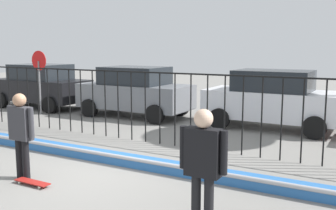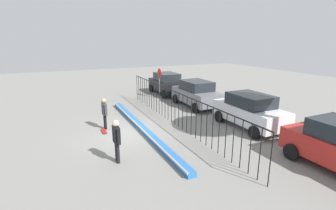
# 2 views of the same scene
# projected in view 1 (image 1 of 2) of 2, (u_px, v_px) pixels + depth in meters

# --- Properties ---
(ground_plane) EXTENTS (60.00, 60.00, 0.00)m
(ground_plane) POSITION_uv_depth(u_px,v_px,m) (91.00, 173.00, 8.20)
(ground_plane) COLOR gray
(bowl_coping_ledge) EXTENTS (11.00, 0.40, 0.27)m
(bowl_coping_ledge) POSITION_uv_depth(u_px,v_px,m) (115.00, 158.00, 8.89)
(bowl_coping_ledge) COLOR #2D6BB7
(bowl_coping_ledge) RESTS_ON ground
(perimeter_fence) EXTENTS (14.04, 0.04, 1.97)m
(perimeter_fence) POSITION_uv_depth(u_px,v_px,m) (160.00, 101.00, 10.51)
(perimeter_fence) COLOR black
(perimeter_fence) RESTS_ON ground
(skateboarder) EXTENTS (0.70, 0.26, 1.73)m
(skateboarder) POSITION_uv_depth(u_px,v_px,m) (21.00, 128.00, 7.68)
(skateboarder) COLOR black
(skateboarder) RESTS_ON ground
(skateboard) EXTENTS (0.80, 0.20, 0.07)m
(skateboard) POSITION_uv_depth(u_px,v_px,m) (32.00, 182.00, 7.46)
(skateboard) COLOR #A51E19
(skateboard) RESTS_ON ground
(camera_operator) EXTENTS (0.72, 0.27, 1.79)m
(camera_operator) POSITION_uv_depth(u_px,v_px,m) (203.00, 159.00, 5.43)
(camera_operator) COLOR black
(camera_operator) RESTS_ON ground
(parked_car_black) EXTENTS (4.30, 2.12, 1.90)m
(parked_car_black) POSITION_uv_depth(u_px,v_px,m) (41.00, 86.00, 16.98)
(parked_car_black) COLOR black
(parked_car_black) RESTS_ON ground
(parked_car_gray) EXTENTS (4.30, 2.12, 1.90)m
(parked_car_gray) POSITION_uv_depth(u_px,v_px,m) (135.00, 91.00, 14.79)
(parked_car_gray) COLOR slate
(parked_car_gray) RESTS_ON ground
(parked_car_white) EXTENTS (4.30, 2.12, 1.90)m
(parked_car_white) POSITION_uv_depth(u_px,v_px,m) (273.00, 99.00, 12.59)
(parked_car_white) COLOR silver
(parked_car_white) RESTS_ON ground
(stop_sign) EXTENTS (0.76, 0.07, 2.50)m
(stop_sign) POSITION_uv_depth(u_px,v_px,m) (39.00, 73.00, 15.16)
(stop_sign) COLOR slate
(stop_sign) RESTS_ON ground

